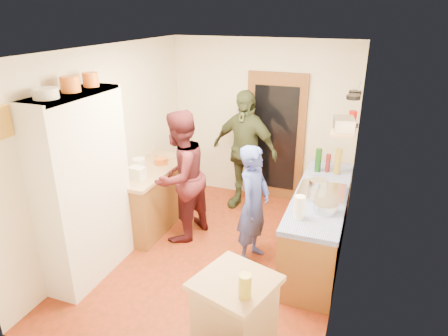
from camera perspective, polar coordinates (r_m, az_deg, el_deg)
The scene contains 43 objects.
floor at distance 5.34m, azimuth -0.99°, elevation -12.52°, with size 3.00×4.00×0.02m, color maroon.
ceiling at distance 4.42m, azimuth -1.22°, elevation 16.75°, with size 3.00×4.00×0.02m, color silver.
wall_back at distance 6.54m, azimuth 5.38°, elevation 6.69°, with size 3.00×0.02×2.60m, color silver.
wall_front at distance 3.14m, azimuth -14.86°, elevation -11.86°, with size 3.00×0.02×2.60m, color silver.
wall_left at distance 5.43m, azimuth -16.13°, elevation 2.69°, with size 0.02×4.00×2.60m, color silver.
wall_right at distance 4.44m, azimuth 17.39°, elevation -1.78°, with size 0.02×4.00×2.60m, color silver.
door_frame at distance 6.52m, azimuth 7.33°, elevation 4.26°, with size 0.95×0.06×2.10m, color brown.
door_glass at distance 6.49m, azimuth 7.26°, elevation 4.17°, with size 0.70×0.02×1.70m, color black.
hutch_body at distance 4.79m, azimuth -19.35°, elevation -2.85°, with size 0.40×1.20×2.20m, color white.
hutch_top_shelf at distance 4.48m, azimuth -21.09°, elevation 9.82°, with size 0.40×1.14×0.04m, color white.
plate_stack at distance 4.22m, azimuth -24.13°, elevation 9.70°, with size 0.24×0.24×0.10m, color white.
orange_pot_a at distance 4.47m, azimuth -21.11°, elevation 11.11°, with size 0.20×0.20×0.16m, color orange.
orange_pot_b at distance 4.72m, azimuth -18.54°, elevation 11.91°, with size 0.17×0.17×0.15m, color orange.
left_counter_base at distance 5.94m, azimuth -10.30°, elevation -4.25°, with size 0.60×1.40×0.85m, color brown.
left_counter_top at distance 5.76m, azimuth -10.60°, elevation -0.22°, with size 0.64×1.44×0.05m, color tan.
toaster at distance 5.39m, azimuth -12.29°, elevation -0.71°, with size 0.22×0.14×0.16m, color white.
kettle at distance 5.60m, azimuth -12.04°, elevation 0.37°, with size 0.18×0.18×0.20m, color white.
orange_bowl at distance 5.85m, azimuth -8.98°, elevation 0.99°, with size 0.19×0.19×0.09m, color orange.
chopping_board at distance 6.13m, azimuth -8.14°, elevation 1.71°, with size 0.30×0.22×0.03m, color tan.
right_counter_base at distance 5.29m, azimuth 13.34°, elevation -8.03°, with size 0.60×2.20×0.84m, color brown.
right_counter_top at distance 5.09m, azimuth 13.78°, elevation -3.62°, with size 0.62×2.22×0.06m, color #1228A6.
hob at distance 5.03m, azimuth 13.77°, elevation -3.29°, with size 0.55×0.58×0.04m, color silver.
pot_on_hob at distance 4.97m, azimuth 13.26°, elevation -2.41°, with size 0.21×0.21×0.14m, color silver.
bottle_a at distance 5.63m, azimuth 13.32°, elevation 1.11°, with size 0.08×0.08×0.33m, color #143F14.
bottle_b at distance 5.66m, azimuth 14.63°, elevation 0.71°, with size 0.06×0.06×0.26m, color #591419.
bottle_c at distance 5.61m, azimuth 15.96°, elevation 0.92°, with size 0.09×0.09×0.36m, color olive.
paper_towel at distance 4.36m, azimuth 10.71°, elevation -5.52°, with size 0.12×0.12×0.26m, color white.
mixing_bowl at distance 4.58m, azimuth 14.28°, elevation -5.46°, with size 0.28×0.28×0.11m, color silver.
island_base at distance 3.75m, azimuth 1.54°, elevation -21.53°, with size 0.55×0.55×0.86m, color tan.
island_top at distance 3.45m, azimuth 1.61°, elevation -16.05°, with size 0.62×0.62×0.05m, color tan.
cutting_board at distance 3.50m, azimuth 1.43°, elevation -15.21°, with size 0.35×0.28×0.02m, color white.
oil_jar at distance 3.22m, azimuth 3.02°, elevation -16.49°, with size 0.10×0.10×0.20m, color #AD9E2D.
pan_rail at distance 5.70m, azimuth 18.86°, elevation 11.11°, with size 0.02×0.02×0.65m, color silver.
pan_hang_a at distance 5.56m, azimuth 17.99°, elevation 9.58°, with size 0.18×0.18×0.05m, color black.
pan_hang_b at distance 5.76m, azimuth 18.09°, elevation 9.76°, with size 0.16×0.16×0.05m, color black.
pan_hang_c at distance 5.95m, azimuth 18.22°, elevation 10.21°, with size 0.17×0.17×0.05m, color black.
wall_shelf at distance 4.74m, azimuth 16.64°, elevation 4.95°, with size 0.26×0.42×0.03m, color tan.
radio at distance 4.71m, azimuth 16.76°, elevation 6.00°, with size 0.22×0.30×0.15m, color silver.
ext_bracket at distance 6.00m, azimuth 18.34°, elevation 5.76°, with size 0.06×0.10×0.04m, color black.
fire_extinguisher at distance 5.99m, azimuth 17.83°, elevation 6.29°, with size 0.11×0.11×0.32m, color red.
person_hob at distance 4.90m, azimuth 4.44°, elevation -5.44°, with size 0.56×0.36×1.52m, color #3645A3.
person_left at distance 5.39m, azimuth -5.71°, elevation -1.17°, with size 0.88×0.68×1.81m, color #45171E.
person_back at distance 6.19m, azimuth 2.98°, elevation 2.47°, with size 1.11×0.46×1.90m, color #343C25.
Camera 1 is at (1.61, -4.09, 3.01)m, focal length 32.00 mm.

